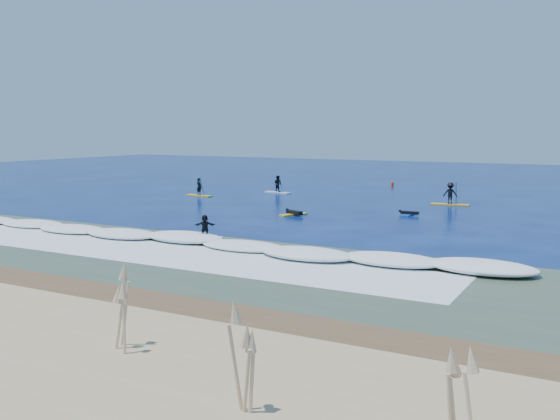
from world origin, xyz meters
The scene contains 11 objects.
ground centered at (0.00, 0.00, 0.00)m, with size 160.00×160.00×0.00m, color #030E43.
shallow_water centered at (0.00, -14.00, 0.01)m, with size 90.00×13.00×0.01m, color #344737.
breaking_wave centered at (0.00, -10.00, 0.00)m, with size 40.00×6.00×0.30m, color white.
whitewater centered at (0.00, -13.00, 0.00)m, with size 34.00×5.00×0.02m, color silver.
sup_paddler_left centered at (-12.13, 9.70, 0.61)m, with size 2.84×1.03×1.95m.
sup_paddler_center centered at (-7.15, 15.74, 0.73)m, with size 2.87×1.15×1.96m.
sup_paddler_right centered at (9.94, 13.99, 0.84)m, with size 3.12×1.10×2.14m.
prone_paddler_near centered at (1.49, 2.48, 0.15)m, with size 1.66×2.22×0.46m.
prone_paddler_far centered at (8.83, 6.35, 0.13)m, with size 1.47×1.86×0.39m.
wave_surfer centered at (2.07, -9.27, 0.78)m, with size 1.88×1.37×1.35m.
marker_buoy centered at (0.55, 27.34, 0.29)m, with size 0.28×0.28×0.67m.
Camera 1 is at (22.02, -37.08, 6.21)m, focal length 40.00 mm.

